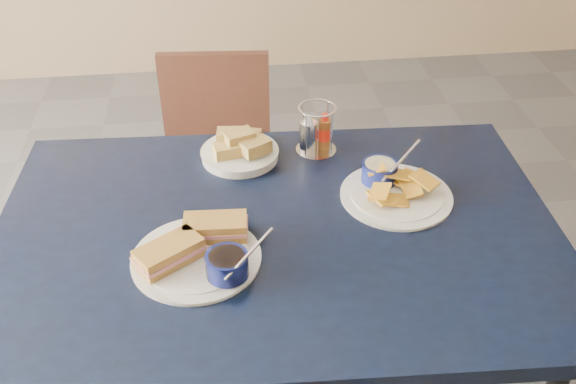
{
  "coord_description": "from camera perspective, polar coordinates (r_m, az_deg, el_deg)",
  "views": [
    {
      "loc": [
        -0.15,
        -1.16,
        1.68
      ],
      "look_at": [
        -0.01,
        0.03,
        0.82
      ],
      "focal_mm": 40.0,
      "sensor_mm": 36.0,
      "label": 1
    }
  ],
  "objects": [
    {
      "name": "plantain_plate",
      "position": [
        1.6,
        9.11,
        0.51
      ],
      "size": [
        0.27,
        0.27,
        0.12
      ],
      "color": "white",
      "rests_on": "dining_table"
    },
    {
      "name": "condiment_caddy",
      "position": [
        1.72,
        2.39,
        5.28
      ],
      "size": [
        0.11,
        0.11,
        0.14
      ],
      "color": "silver",
      "rests_on": "dining_table"
    },
    {
      "name": "sandwich_plate",
      "position": [
        1.39,
        -7.79,
        -5.19
      ],
      "size": [
        0.31,
        0.28,
        0.12
      ],
      "color": "white",
      "rests_on": "dining_table"
    },
    {
      "name": "chair_far",
      "position": [
        2.29,
        -6.46,
        3.38
      ],
      "size": [
        0.41,
        0.39,
        0.8
      ],
      "color": "black",
      "rests_on": "ground"
    },
    {
      "name": "dining_table",
      "position": [
        1.52,
        -0.94,
        -4.96
      ],
      "size": [
        1.35,
        0.94,
        0.75
      ],
      "color": "black",
      "rests_on": "ground"
    },
    {
      "name": "bread_basket",
      "position": [
        1.71,
        -4.29,
        3.83
      ],
      "size": [
        0.2,
        0.2,
        0.08
      ],
      "color": "white",
      "rests_on": "dining_table"
    }
  ]
}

